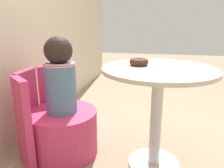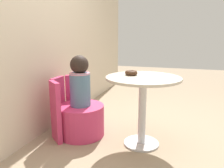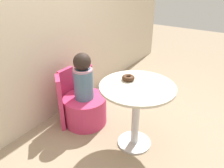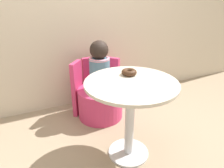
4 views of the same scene
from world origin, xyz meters
The scene contains 7 objects.
ground_plane centered at (0.00, 0.00, 0.00)m, with size 12.00×12.00×0.00m, color gray.
back_wall centered at (0.00, 1.13, 1.20)m, with size 6.00×0.06×2.40m.
round_table centered at (0.08, -0.04, 0.55)m, with size 0.75×0.75×0.72m.
tub_chair centered at (0.08, 0.66, 0.18)m, with size 0.52×0.52×0.35m.
booth_backrest centered at (0.08, 0.88, 0.33)m, with size 0.62×0.23×0.65m.
child_figure centered at (0.08, 0.66, 0.62)m, with size 0.23×0.23×0.56m.
donut centered at (0.14, 0.10, 0.74)m, with size 0.13×0.13×0.05m.
Camera 2 is at (-2.03, -0.41, 1.11)m, focal length 35.00 mm.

